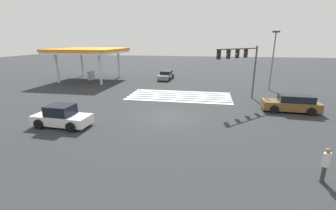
% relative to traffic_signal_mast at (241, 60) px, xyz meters
% --- Properties ---
extents(ground_plane, '(147.00, 147.00, 0.00)m').
position_rel_traffic_signal_mast_xyz_m(ground_plane, '(6.34, 6.34, -4.26)').
color(ground_plane, '#2B2D30').
extents(crosswalk_markings, '(11.62, 5.35, 0.01)m').
position_rel_traffic_signal_mast_xyz_m(crosswalk_markings, '(6.34, -1.07, -4.26)').
color(crosswalk_markings, silver).
rests_on(crosswalk_markings, ground_plane).
extents(traffic_signal_mast, '(4.38, 4.38, 5.60)m').
position_rel_traffic_signal_mast_xyz_m(traffic_signal_mast, '(0.00, 0.00, 0.00)').
color(traffic_signal_mast, '#47474C').
rests_on(traffic_signal_mast, ground_plane).
extents(car_0, '(4.79, 2.13, 1.54)m').
position_rel_traffic_signal_mast_xyz_m(car_0, '(-4.24, 2.96, -3.51)').
color(car_0, brown).
rests_on(car_0, ground_plane).
extents(car_1, '(2.17, 4.51, 1.36)m').
position_rel_traffic_signal_mast_xyz_m(car_1, '(9.95, -12.05, -3.60)').
color(car_1, gray).
rests_on(car_1, ground_plane).
extents(car_2, '(4.28, 2.12, 1.62)m').
position_rel_traffic_signal_mast_xyz_m(car_2, '(13.71, 9.72, -3.54)').
color(car_2, silver).
rests_on(car_2, ground_plane).
extents(gas_station_canopy, '(9.97, 9.97, 4.91)m').
position_rel_traffic_signal_mast_xyz_m(gas_station_canopy, '(21.75, -9.48, 0.17)').
color(gas_station_canopy, silver).
rests_on(gas_station_canopy, ground_plane).
extents(pedestrian, '(0.40, 0.42, 1.67)m').
position_rel_traffic_signal_mast_xyz_m(pedestrian, '(-2.09, 13.86, -3.33)').
color(pedestrian, '#38383D').
rests_on(pedestrian, ground_plane).
extents(street_light_pole_a, '(0.80, 0.36, 7.24)m').
position_rel_traffic_signal_mast_xyz_m(street_light_pole_a, '(-4.61, -6.46, 0.13)').
color(street_light_pole_a, slate).
rests_on(street_light_pole_a, ground_plane).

